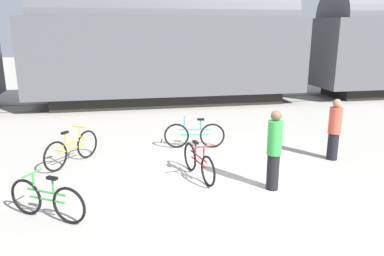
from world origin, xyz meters
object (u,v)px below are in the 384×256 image
Objects in this scene: bicycle_maroon at (199,163)px; bicycle_teal at (194,135)px; person_in_green at (274,150)px; bicycle_green at (47,200)px; freight_train at (168,42)px; person_in_red at (334,129)px; bicycle_yellow at (72,149)px.

bicycle_teal is at bearing 81.21° from bicycle_maroon.
person_in_green is (1.41, -0.91, 0.51)m from bicycle_maroon.
freight_train is at bearing 71.02° from bicycle_green.
bicycle_maroon is 3.75m from person_in_red.
bicycle_yellow is at bearing -114.71° from freight_train.
bicycle_green is 0.83× the size of person_in_green.
person_in_green is at bearing -84.44° from freight_train.
person_in_green is at bearing 5.93° from bicycle_green.
bicycle_green is at bearing -133.54° from bicycle_teal.
bicycle_maroon is 2.22m from bicycle_teal.
bicycle_teal is 1.20× the size of bicycle_green.
bicycle_maroon is 1.76m from person_in_green.
bicycle_maroon is at bearing 101.92° from person_in_green.
bicycle_maroon is 1.12× the size of bicycle_yellow.
bicycle_maroon is 3.34m from bicycle_green.
freight_train is 8.45m from bicycle_yellow.
freight_train reaches higher than bicycle_maroon.
bicycle_teal is 3.75m from person_in_red.
person_in_red is 2.71m from person_in_green.
freight_train is at bearing -7.22° from person_in_red.
bicycle_yellow is 4.98m from person_in_green.
bicycle_yellow is at bearing -167.51° from bicycle_teal.
bicycle_maroon is 0.97× the size of person_in_green.
bicycle_yellow is at bearing 153.36° from bicycle_maroon.
person_in_green reaches higher than bicycle_maroon.
bicycle_yellow is at bearing 87.59° from bicycle_green.
bicycle_teal is (0.34, 2.19, 0.02)m from bicycle_maroon.
bicycle_yellow reaches higher than bicycle_green.
bicycle_green reaches higher than bicycle_maroon.
freight_train is 7.06m from bicycle_teal.
bicycle_teal is at bearing 46.46° from bicycle_green.
bicycle_maroon is 1.04× the size of person_in_red.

